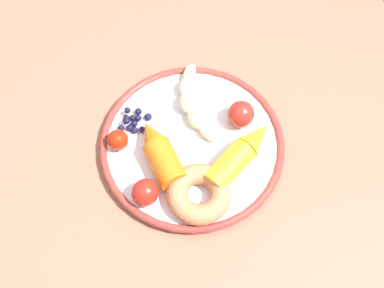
{
  "coord_description": "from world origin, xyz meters",
  "views": [
    {
      "loc": [
        0.29,
        -0.22,
        1.48
      ],
      "look_at": [
        -0.01,
        -0.02,
        0.75
      ],
      "focal_mm": 49.42,
      "sensor_mm": 36.0,
      "label": 1
    }
  ],
  "objects_px": {
    "carrot_orange": "(161,153)",
    "tomato_mid": "(145,192)",
    "plate": "(192,145)",
    "tomato_near": "(241,114)",
    "tomato_far": "(118,140)",
    "carrot_yellow": "(241,154)",
    "blueberry_pile": "(134,121)",
    "banana": "(192,103)",
    "donut": "(199,194)",
    "dining_table": "(206,171)"
  },
  "relations": [
    {
      "from": "dining_table",
      "to": "blueberry_pile",
      "type": "xyz_separation_m",
      "value": [
        -0.1,
        -0.07,
        0.11
      ]
    },
    {
      "from": "tomato_near",
      "to": "carrot_orange",
      "type": "bearing_deg",
      "value": -95.06
    },
    {
      "from": "tomato_near",
      "to": "tomato_mid",
      "type": "xyz_separation_m",
      "value": [
        0.03,
        -0.19,
        -0.0
      ]
    },
    {
      "from": "banana",
      "to": "donut",
      "type": "relative_size",
      "value": 1.56
    },
    {
      "from": "blueberry_pile",
      "to": "tomato_far",
      "type": "height_order",
      "value": "tomato_far"
    },
    {
      "from": "banana",
      "to": "donut",
      "type": "height_order",
      "value": "donut"
    },
    {
      "from": "blueberry_pile",
      "to": "plate",
      "type": "bearing_deg",
      "value": 33.86
    },
    {
      "from": "tomato_near",
      "to": "tomato_far",
      "type": "xyz_separation_m",
      "value": [
        -0.07,
        -0.18,
        -0.0
      ]
    },
    {
      "from": "banana",
      "to": "carrot_orange",
      "type": "distance_m",
      "value": 0.11
    },
    {
      "from": "tomato_mid",
      "to": "tomato_near",
      "type": "bearing_deg",
      "value": 98.2
    },
    {
      "from": "blueberry_pile",
      "to": "tomato_far",
      "type": "xyz_separation_m",
      "value": [
        0.02,
        -0.04,
        0.01
      ]
    },
    {
      "from": "tomato_near",
      "to": "tomato_mid",
      "type": "bearing_deg",
      "value": -81.8
    },
    {
      "from": "blueberry_pile",
      "to": "tomato_far",
      "type": "distance_m",
      "value": 0.05
    },
    {
      "from": "tomato_far",
      "to": "dining_table",
      "type": "bearing_deg",
      "value": 56.31
    },
    {
      "from": "tomato_near",
      "to": "tomato_mid",
      "type": "relative_size",
      "value": 1.05
    },
    {
      "from": "tomato_near",
      "to": "blueberry_pile",
      "type": "bearing_deg",
      "value": -122.47
    },
    {
      "from": "blueberry_pile",
      "to": "tomato_near",
      "type": "relative_size",
      "value": 1.35
    },
    {
      "from": "carrot_orange",
      "to": "tomato_far",
      "type": "bearing_deg",
      "value": -144.67
    },
    {
      "from": "tomato_mid",
      "to": "tomato_far",
      "type": "xyz_separation_m",
      "value": [
        -0.1,
        0.01,
        -0.0
      ]
    },
    {
      "from": "dining_table",
      "to": "carrot_yellow",
      "type": "distance_m",
      "value": 0.13
    },
    {
      "from": "carrot_yellow",
      "to": "tomato_mid",
      "type": "height_order",
      "value": "tomato_mid"
    },
    {
      "from": "carrot_orange",
      "to": "tomato_mid",
      "type": "distance_m",
      "value": 0.07
    },
    {
      "from": "plate",
      "to": "donut",
      "type": "distance_m",
      "value": 0.09
    },
    {
      "from": "carrot_yellow",
      "to": "dining_table",
      "type": "bearing_deg",
      "value": -150.69
    },
    {
      "from": "plate",
      "to": "tomato_near",
      "type": "relative_size",
      "value": 6.78
    },
    {
      "from": "dining_table",
      "to": "banana",
      "type": "bearing_deg",
      "value": 164.92
    },
    {
      "from": "carrot_yellow",
      "to": "tomato_near",
      "type": "height_order",
      "value": "tomato_near"
    },
    {
      "from": "plate",
      "to": "carrot_orange",
      "type": "distance_m",
      "value": 0.06
    },
    {
      "from": "tomato_far",
      "to": "tomato_near",
      "type": "bearing_deg",
      "value": 68.85
    },
    {
      "from": "tomato_mid",
      "to": "carrot_yellow",
      "type": "bearing_deg",
      "value": 79.85
    },
    {
      "from": "dining_table",
      "to": "blueberry_pile",
      "type": "height_order",
      "value": "blueberry_pile"
    },
    {
      "from": "banana",
      "to": "tomato_far",
      "type": "bearing_deg",
      "value": -92.83
    },
    {
      "from": "plate",
      "to": "tomato_near",
      "type": "distance_m",
      "value": 0.09
    },
    {
      "from": "plate",
      "to": "carrot_yellow",
      "type": "relative_size",
      "value": 2.12
    },
    {
      "from": "plate",
      "to": "tomato_far",
      "type": "distance_m",
      "value": 0.11
    },
    {
      "from": "tomato_far",
      "to": "tomato_mid",
      "type": "bearing_deg",
      "value": -6.33
    },
    {
      "from": "dining_table",
      "to": "banana",
      "type": "relative_size",
      "value": 7.13
    },
    {
      "from": "banana",
      "to": "blueberry_pile",
      "type": "distance_m",
      "value": 0.1
    },
    {
      "from": "banana",
      "to": "tomato_mid",
      "type": "height_order",
      "value": "tomato_mid"
    },
    {
      "from": "carrot_orange",
      "to": "tomato_near",
      "type": "height_order",
      "value": "same"
    },
    {
      "from": "banana",
      "to": "blueberry_pile",
      "type": "height_order",
      "value": "banana"
    },
    {
      "from": "carrot_yellow",
      "to": "tomato_mid",
      "type": "distance_m",
      "value": 0.15
    },
    {
      "from": "blueberry_pile",
      "to": "tomato_mid",
      "type": "bearing_deg",
      "value": -23.19
    },
    {
      "from": "carrot_orange",
      "to": "plate",
      "type": "bearing_deg",
      "value": 85.32
    },
    {
      "from": "dining_table",
      "to": "banana",
      "type": "distance_m",
      "value": 0.14
    },
    {
      "from": "donut",
      "to": "tomato_far",
      "type": "bearing_deg",
      "value": -159.35
    },
    {
      "from": "carrot_yellow",
      "to": "tomato_far",
      "type": "distance_m",
      "value": 0.19
    },
    {
      "from": "tomato_mid",
      "to": "banana",
      "type": "bearing_deg",
      "value": 122.44
    },
    {
      "from": "dining_table",
      "to": "donut",
      "type": "height_order",
      "value": "donut"
    },
    {
      "from": "banana",
      "to": "tomato_mid",
      "type": "xyz_separation_m",
      "value": [
        0.09,
        -0.14,
        0.01
      ]
    }
  ]
}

